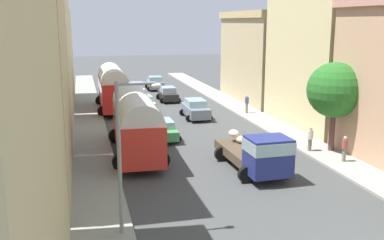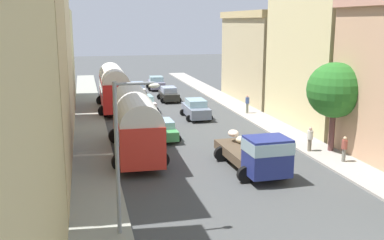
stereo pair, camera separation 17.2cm
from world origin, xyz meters
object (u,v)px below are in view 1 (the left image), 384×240
Objects in this scene: car_2 at (155,83)px; streetlamp_near at (125,146)px; car_0 at (195,109)px; pedestrian_0 at (310,138)px; parked_bus_0 at (136,120)px; car_1 at (168,94)px; pedestrian_1 at (345,148)px; car_4 at (145,103)px; pedestrian_3 at (247,103)px; parked_bus_1 at (113,86)px; car_5 at (137,90)px; car_3 at (163,130)px; cargo_truck_0 at (258,153)px.

car_2 is 0.64× the size of streetlamp_near.
pedestrian_0 reaches higher than car_0.
parked_bus_0 is 11.47m from streetlamp_near.
streetlamp_near is at bearing -103.90° from car_1.
car_1 is at bearing 104.40° from pedestrian_1.
car_1 is at bearing 76.10° from streetlamp_near.
car_4 is at bearing 117.28° from pedestrian_0.
pedestrian_3 is (0.42, 12.65, 0.05)m from pedestrian_0.
car_4 is at bearing -22.40° from parked_bus_1.
parked_bus_1 is 8.17m from car_5.
streetlamp_near is (-4.09, -14.55, 3.02)m from car_3.
streetlamp_near is at bearing -97.71° from car_5.
car_1 is at bearing 31.86° from parked_bus_1.
parked_bus_1 reaches higher than car_1.
pedestrian_0 is (8.65, -5.72, 0.26)m from car_3.
car_0 is 13.32m from car_5.
car_4 is (2.52, 14.05, -1.47)m from parked_bus_0.
parked_bus_1 is at bearing -113.20° from car_5.
car_2 is at bearing 78.13° from parked_bus_0.
car_0 reaches higher than car_3.
car_3 is at bearing -102.21° from car_1.
car_3 is 11.42m from pedestrian_3.
parked_bus_0 is 28.16m from car_2.
pedestrian_1 reaches higher than car_2.
pedestrian_0 is at bearing 34.73° from streetlamp_near.
car_4 is 18.52m from pedestrian_0.
streetlamp_near is (-13.63, -6.27, 2.77)m from pedestrian_1.
parked_bus_0 is at bearing -100.17° from car_4.
parked_bus_0 is 12.96m from pedestrian_1.
parked_bus_0 is 2.52× the size of car_3.
car_5 is at bearing 82.29° from streetlamp_near.
cargo_truck_0 is at bearing -89.20° from car_1.
car_1 is 1.02× the size of car_3.
parked_bus_1 is 8.81m from car_0.
pedestrian_1 reaches higher than car_4.
car_5 is at bearing 66.80° from parked_bus_1.
pedestrian_0 is 0.28× the size of streetlamp_near.
car_4 is 2.25× the size of pedestrian_1.
parked_bus_0 is at bearing -125.49° from car_3.
pedestrian_0 is (4.92, 3.16, -0.27)m from cargo_truck_0.
streetlamp_near is at bearing -100.97° from car_2.
car_5 is at bearing 96.57° from cargo_truck_0.
car_4 is 25.82m from streetlamp_near.
car_5 reaches higher than car_1.
pedestrian_3 is (11.74, -4.98, -1.33)m from parked_bus_1.
car_0 is at bearing 110.33° from pedestrian_1.
car_0 is 1.08× the size of car_1.
pedestrian_0 is (11.32, -17.63, -1.37)m from parked_bus_1.
pedestrian_0 is at bearing 109.25° from pedestrian_1.
pedestrian_3 reaches higher than car_2.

